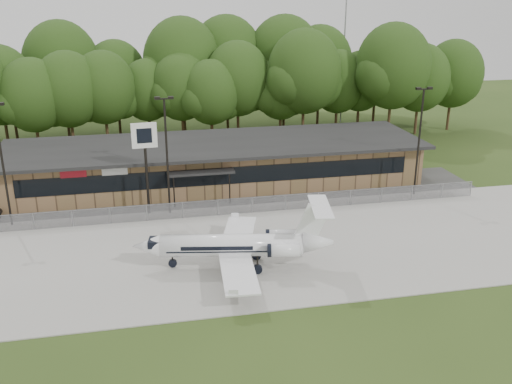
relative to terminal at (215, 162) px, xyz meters
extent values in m
plane|color=#2C4217|center=(0.00, -23.94, -2.18)|extent=(160.00, 160.00, 0.00)
cube|color=#9E9B93|center=(0.00, -15.94, -2.14)|extent=(64.00, 18.00, 0.08)
cube|color=#383835|center=(0.00, -4.44, -2.15)|extent=(50.00, 9.00, 0.06)
cube|color=olive|center=(0.00, 0.06, -0.18)|extent=(40.00, 10.00, 4.00)
cube|color=black|center=(0.00, -4.96, 0.12)|extent=(36.00, 0.08, 1.60)
cube|color=black|center=(0.00, -0.44, 1.97)|extent=(41.00, 11.50, 0.30)
cube|color=black|center=(-2.00, -5.54, 0.82)|extent=(6.00, 1.60, 0.20)
cube|color=#AC1522|center=(-13.00, -4.99, 1.22)|extent=(2.20, 0.06, 0.70)
cube|color=silver|center=(-9.50, -4.99, 1.22)|extent=(2.20, 0.06, 0.70)
cube|color=gray|center=(0.00, -8.94, -1.43)|extent=(46.00, 0.03, 1.50)
cube|color=gray|center=(0.00, -8.94, -0.68)|extent=(46.00, 0.04, 0.04)
cylinder|color=gray|center=(22.00, 24.06, 10.32)|extent=(0.20, 0.20, 25.00)
cylinder|color=black|center=(-18.00, -7.44, 2.82)|extent=(0.18, 0.18, 10.00)
cube|color=black|center=(-17.45, -7.44, 7.94)|extent=(0.45, 0.30, 0.22)
cylinder|color=black|center=(-5.00, -7.44, 2.82)|extent=(0.18, 0.18, 10.00)
cube|color=black|center=(-5.00, -7.44, 7.87)|extent=(1.20, 0.12, 0.12)
cube|color=black|center=(-5.55, -7.44, 7.94)|extent=(0.45, 0.30, 0.22)
cube|color=black|center=(-4.45, -7.44, 7.94)|extent=(0.45, 0.30, 0.22)
cylinder|color=black|center=(18.00, -7.44, 2.82)|extent=(0.18, 0.18, 10.00)
cube|color=black|center=(18.00, -7.44, 7.87)|extent=(1.20, 0.12, 0.12)
cube|color=black|center=(17.45, -7.44, 7.94)|extent=(0.45, 0.30, 0.22)
cube|color=black|center=(18.55, -7.44, 7.94)|extent=(0.45, 0.30, 0.22)
cylinder|color=white|center=(-1.44, -18.71, -0.51)|extent=(9.94, 3.31, 1.57)
cone|color=white|center=(-7.24, -17.66, -0.51)|extent=(2.21, 1.90, 1.57)
cone|color=white|center=(4.45, -19.79, -0.36)|extent=(2.41, 1.93, 1.57)
cube|color=white|center=(-1.54, -21.99, -0.95)|extent=(3.18, 6.18, 0.12)
cube|color=white|center=(-0.37, -15.61, -0.95)|extent=(3.18, 6.18, 0.12)
cylinder|color=white|center=(1.82, -20.56, -0.36)|extent=(2.28, 1.26, 0.88)
cylinder|color=white|center=(2.26, -18.14, -0.36)|extent=(2.28, 1.26, 0.88)
cube|color=white|center=(3.97, -19.70, 1.06)|extent=(2.40, 0.57, 2.96)
cube|color=white|center=(4.55, -19.81, 2.29)|extent=(2.07, 4.67, 0.10)
cube|color=black|center=(-6.56, -17.78, -0.23)|extent=(1.18, 1.34, 0.49)
cube|color=black|center=(0.30, -19.03, -1.83)|extent=(1.20, 2.46, 0.69)
cylinder|color=black|center=(-5.50, -17.97, -1.83)|extent=(0.69, 0.69, 0.22)
cylinder|color=black|center=(-6.77, -7.14, 1.66)|extent=(0.25, 0.25, 7.67)
cube|color=silver|center=(-6.77, -7.14, 4.83)|extent=(2.12, 0.38, 2.11)
cube|color=black|center=(-6.76, -7.26, 4.83)|extent=(1.25, 0.12, 1.25)
camera|label=1|loc=(-7.16, -54.19, 16.29)|focal=40.00mm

